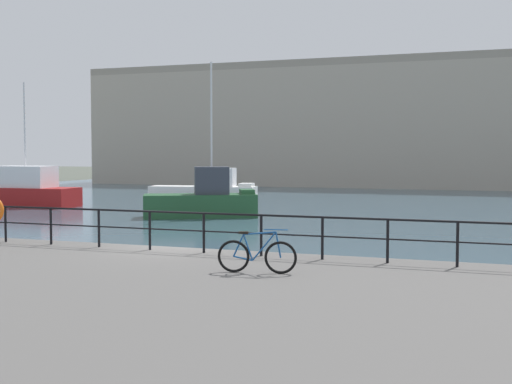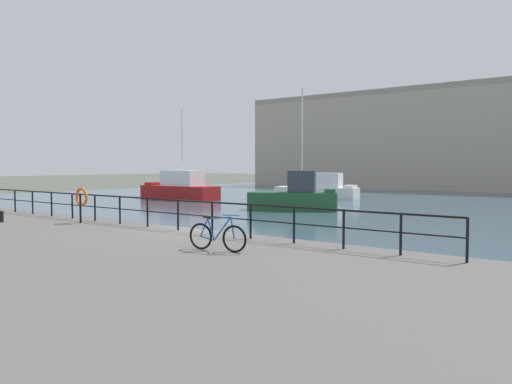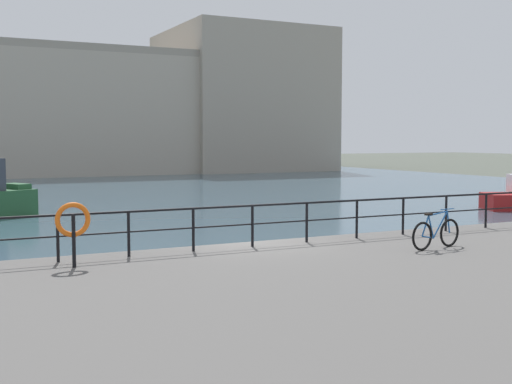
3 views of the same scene
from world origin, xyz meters
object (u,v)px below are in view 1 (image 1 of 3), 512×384
at_px(moored_small_launch, 22,190).
at_px(moored_white_yacht, 207,190).
at_px(moored_cabin_cruiser, 203,200).
at_px(harbor_building, 482,122).
at_px(parked_bicycle, 257,256).

bearing_deg(moored_small_launch, moored_white_yacht, -137.54).
relative_size(moored_cabin_cruiser, moored_white_yacht, 1.05).
bearing_deg(harbor_building, parked_bicycle, -93.07).
bearing_deg(moored_white_yacht, moored_small_launch, -143.67).
height_order(harbor_building, parked_bicycle, harbor_building).
xyz_separation_m(moored_cabin_cruiser, moored_white_yacht, (-4.91, 11.44, -0.13)).
distance_m(harbor_building, moored_small_launch, 44.71).
bearing_deg(moored_cabin_cruiser, harbor_building, 44.56).
bearing_deg(parked_bicycle, harbor_building, 77.33).
bearing_deg(harbor_building, moored_cabin_cruiser, -108.41).
distance_m(harbor_building, moored_cabin_cruiser, 40.73).
relative_size(harbor_building, parked_bicycle, 37.84).
bearing_deg(moored_small_launch, parked_bicycle, 135.32).
height_order(moored_small_launch, parked_bicycle, moored_small_launch).
xyz_separation_m(moored_small_launch, moored_white_yacht, (8.79, 8.79, -0.24)).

